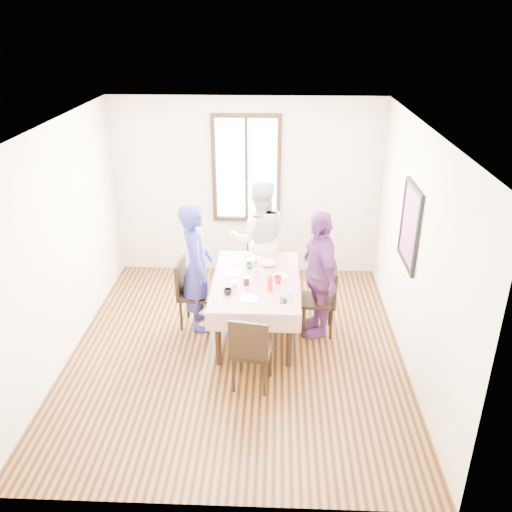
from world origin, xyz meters
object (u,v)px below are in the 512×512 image
Objects in this scene: person_far at (259,239)px; person_right at (318,274)px; dining_table at (256,306)px; chair_right at (318,300)px; chair_far at (259,264)px; chair_left at (196,294)px; person_left at (196,267)px; chair_near at (252,349)px.

person_right is (0.76, -0.99, -0.03)m from person_far.
dining_table is 0.79m from chair_right.
person_far is (0.00, -0.02, 0.40)m from chair_far.
chair_left is at bearing 169.53° from dining_table.
person_right is (0.76, 0.05, 0.45)m from dining_table.
dining_table is at bearing -111.10° from person_left.
chair_right is 0.53× the size of person_far.
chair_near is (0.00, -2.12, 0.00)m from chair_far.
dining_table is 1.06m from chair_near.
chair_left is at bearing 56.55° from chair_far.
chair_far is at bearing 90.00° from dining_table.
chair_near is 0.55× the size of person_right.
dining_table is 1.69× the size of chair_right.
person_left is 1.52m from person_right.
chair_far is (0.00, 1.06, 0.08)m from dining_table.
person_right reaches higher than dining_table.
person_left is 1.17m from person_far.
person_far is at bearing -50.69° from person_left.
person_left is (-0.76, -0.91, 0.38)m from chair_far.
dining_table is at bearing -102.29° from person_right.
chair_far is at bearing 144.50° from chair_left.
chair_near is (-0.78, -1.11, 0.00)m from chair_right.
person_left is (0.02, 0.00, 0.38)m from chair_left.
person_right is (-0.02, -0.00, 0.37)m from chair_right.
chair_left is (-0.78, 0.14, 0.08)m from dining_table.
chair_left is 1.59m from person_right.
person_far is (0.00, 1.04, 0.48)m from dining_table.
person_far reaches higher than chair_left.
chair_far is (-0.78, 1.01, 0.00)m from chair_right.
chair_right is 0.37m from person_right.
dining_table is 0.92× the size of person_left.
chair_near is 2.14m from person_far.
person_far is (0.76, 0.90, 0.02)m from person_left.
person_far is at bearing 97.06° from chair_far.
chair_left and chair_near have the same top height.
person_right is at bearing 122.69° from person_far.
chair_left is at bearing 132.33° from chair_near.
chair_right is 1.28m from chair_far.
chair_far reaches higher than dining_table.
person_right is (1.54, -0.10, 0.37)m from chair_left.
dining_table is at bearing 84.54° from chair_left.
chair_right is 1.59m from person_left.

